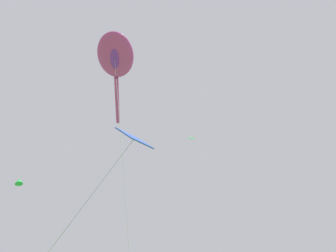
% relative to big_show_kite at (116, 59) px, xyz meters
% --- Properties ---
extents(big_show_kite, '(5.87, 9.20, 18.88)m').
position_rel_big_show_kite_xyz_m(big_show_kite, '(0.00, 0.00, 0.00)').
color(big_show_kite, '#CC3899').
rests_on(big_show_kite, ground).
extents(small_kite_stunt_black, '(3.52, 3.60, 7.15)m').
position_rel_big_show_kite_xyz_m(small_kite_stunt_black, '(0.05, -5.57, -11.84)').
color(small_kite_stunt_black, blue).
rests_on(small_kite_stunt_black, ground).
extents(small_kite_streamer_purple, '(3.32, 1.67, 26.04)m').
position_rel_big_show_kite_xyz_m(small_kite_streamer_purple, '(16.41, 12.11, 5.06)').
color(small_kite_streamer_purple, green).
rests_on(small_kite_streamer_purple, ground).
extents(small_kite_delta_white, '(3.32, 1.89, 17.54)m').
position_rel_big_show_kite_xyz_m(small_kite_delta_white, '(-3.85, 21.55, -1.40)').
color(small_kite_delta_white, green).
rests_on(small_kite_delta_white, ground).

